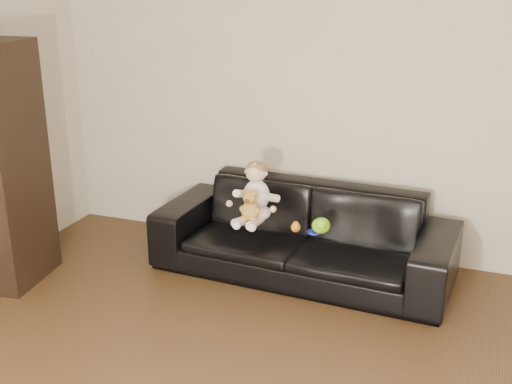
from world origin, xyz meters
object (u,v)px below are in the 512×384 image
at_px(cabinet, 0,166).
at_px(baby, 255,195).
at_px(toy_green, 321,226).
at_px(sofa, 303,233).
at_px(toy_blue_disc, 314,232).
at_px(toy_rattle, 296,227).
at_px(teddy_bear, 250,206).

height_order(cabinet, baby, cabinet).
height_order(baby, toy_green, baby).
bearing_deg(sofa, toy_green, -41.35).
height_order(sofa, toy_green, sofa).
height_order(toy_green, toy_blue_disc, toy_green).
relative_size(cabinet, toy_blue_disc, 18.69).
bearing_deg(baby, sofa, 32.32).
bearing_deg(baby, cabinet, -144.16).
xyz_separation_m(toy_rattle, toy_blue_disc, (0.13, 0.03, -0.03)).
distance_m(cabinet, toy_blue_disc, 2.27).
distance_m(sofa, teddy_bear, 0.49).
bearing_deg(cabinet, toy_blue_disc, 9.64).
xyz_separation_m(toy_green, toy_blue_disc, (-0.05, -0.02, -0.05)).
xyz_separation_m(sofa, toy_rattle, (0.01, -0.23, 0.14)).
bearing_deg(sofa, toy_rattle, -84.65).
height_order(sofa, cabinet, cabinet).
distance_m(baby, toy_green, 0.54).
distance_m(sofa, toy_green, 0.30).
distance_m(sofa, cabinet, 2.23).
distance_m(cabinet, toy_green, 2.31).
bearing_deg(toy_rattle, toy_blue_disc, 12.39).
relative_size(cabinet, teddy_bear, 7.47).
xyz_separation_m(sofa, teddy_bear, (-0.33, -0.26, 0.27)).
bearing_deg(toy_green, baby, 173.43).
distance_m(cabinet, baby, 1.82).
height_order(toy_rattle, toy_blue_disc, toy_rattle).
relative_size(teddy_bear, toy_rattle, 3.38).
xyz_separation_m(sofa, cabinet, (-2.00, -0.82, 0.55)).
height_order(sofa, teddy_bear, teddy_bear).
bearing_deg(toy_blue_disc, toy_rattle, -167.61).
bearing_deg(cabinet, baby, 16.26).
distance_m(sofa, toy_rattle, 0.26).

